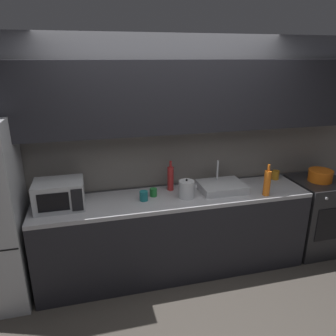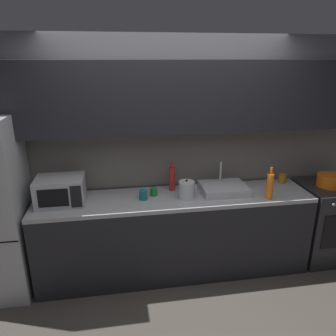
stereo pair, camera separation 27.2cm
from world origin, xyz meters
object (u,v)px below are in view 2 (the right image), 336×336
at_px(wine_bottle_orange, 270,186).
at_px(cooking_pot, 330,180).
at_px(oven_range, 324,222).
at_px(mug_green, 154,192).
at_px(mug_amber, 282,178).
at_px(wine_bottle_red, 172,178).
at_px(kettle, 186,190).
at_px(microwave, 61,191).
at_px(mug_teal, 143,195).

bearing_deg(wine_bottle_orange, cooking_pot, 14.23).
height_order(oven_range, mug_green, mug_green).
distance_m(oven_range, mug_amber, 0.73).
relative_size(oven_range, wine_bottle_red, 2.73).
distance_m(oven_range, wine_bottle_red, 1.88).
bearing_deg(mug_green, kettle, -19.83).
relative_size(kettle, mug_amber, 1.93).
distance_m(wine_bottle_red, mug_amber, 1.29).
height_order(microwave, kettle, microwave).
bearing_deg(mug_amber, mug_green, -175.31).
bearing_deg(microwave, cooking_pot, -0.36).
bearing_deg(mug_teal, oven_range, 0.59).
xyz_separation_m(microwave, mug_amber, (2.42, 0.16, -0.08)).
height_order(oven_range, kettle, kettle).
relative_size(wine_bottle_orange, mug_amber, 3.20).
distance_m(mug_amber, mug_green, 1.50).
relative_size(oven_range, microwave, 1.96).
height_order(microwave, wine_bottle_red, wine_bottle_red).
bearing_deg(mug_green, wine_bottle_red, 28.56).
relative_size(microwave, wine_bottle_red, 1.39).
xyz_separation_m(oven_range, microwave, (-2.91, 0.02, 0.58)).
height_order(kettle, cooking_pot, kettle).
xyz_separation_m(oven_range, kettle, (-1.67, -0.06, 0.54)).
xyz_separation_m(microwave, mug_green, (0.92, 0.04, -0.09)).
bearing_deg(cooking_pot, kettle, -177.98).
bearing_deg(mug_amber, wine_bottle_red, -179.72).
bearing_deg(wine_bottle_red, mug_teal, -149.07).
distance_m(microwave, mug_green, 0.93).
relative_size(oven_range, mug_teal, 9.06).
relative_size(wine_bottle_red, cooking_pot, 1.21).
distance_m(wine_bottle_orange, mug_teal, 1.28).
relative_size(mug_green, cooking_pot, 0.31).
xyz_separation_m(mug_green, mug_teal, (-0.12, -0.08, 0.01)).
distance_m(wine_bottle_red, mug_green, 0.26).
bearing_deg(kettle, mug_green, 160.17).
bearing_deg(oven_range, wine_bottle_red, 174.32).
relative_size(mug_amber, mug_green, 1.25).
height_order(microwave, wine_bottle_orange, wine_bottle_orange).
distance_m(mug_green, mug_teal, 0.14).
bearing_deg(mug_teal, microwave, 177.07).
bearing_deg(oven_range, microwave, 179.61).
distance_m(wine_bottle_orange, mug_amber, 0.53).
xyz_separation_m(mug_amber, cooking_pot, (0.47, -0.18, 0.01)).
xyz_separation_m(wine_bottle_red, cooking_pot, (1.76, -0.18, -0.07)).
relative_size(microwave, wine_bottle_orange, 1.36).
bearing_deg(mug_green, mug_amber, 4.69).
relative_size(oven_range, mug_amber, 8.48).
relative_size(kettle, wine_bottle_red, 0.62).
height_order(wine_bottle_red, mug_green, wine_bottle_red).
height_order(mug_amber, mug_teal, mug_amber).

